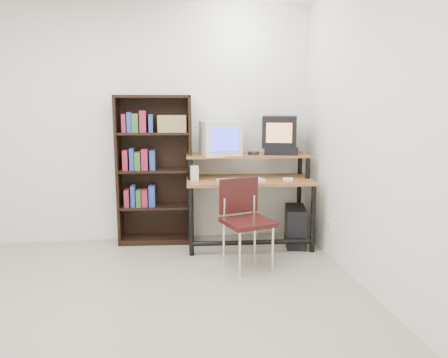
{
  "coord_description": "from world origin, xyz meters",
  "views": [
    {
      "loc": [
        0.37,
        -2.91,
        1.53
      ],
      "look_at": [
        0.91,
        1.1,
        0.82
      ],
      "focal_mm": 35.0,
      "sensor_mm": 36.0,
      "label": 1
    }
  ],
  "objects": [
    {
      "name": "floor",
      "position": [
        0.0,
        0.0,
        -0.01
      ],
      "size": [
        4.0,
        4.0,
        0.01
      ],
      "primitive_type": "cube",
      "color": "#A69E8A",
      "rests_on": "ground"
    },
    {
      "name": "back_wall",
      "position": [
        0.0,
        2.0,
        1.3
      ],
      "size": [
        4.0,
        0.01,
        2.6
      ],
      "primitive_type": "cube",
      "color": "white",
      "rests_on": "floor"
    },
    {
      "name": "right_wall",
      "position": [
        2.0,
        0.0,
        1.3
      ],
      "size": [
        0.01,
        4.0,
        2.6
      ],
      "primitive_type": "cube",
      "color": "white",
      "rests_on": "floor"
    },
    {
      "name": "computer_desk",
      "position": [
        1.25,
        1.62,
        0.7
      ],
      "size": [
        1.36,
        0.73,
        0.98
      ],
      "rotation": [
        0.0,
        0.0,
        -0.05
      ],
      "color": "brown",
      "rests_on": "floor"
    },
    {
      "name": "crt_monitor",
      "position": [
        0.96,
        1.74,
        1.16
      ],
      "size": [
        0.43,
        0.44,
        0.37
      ],
      "rotation": [
        0.0,
        0.0,
        0.11
      ],
      "color": "beige",
      "rests_on": "computer_desk"
    },
    {
      "name": "vcr",
      "position": [
        1.62,
        1.69,
        1.01
      ],
      "size": [
        0.41,
        0.34,
        0.08
      ],
      "primitive_type": "cube",
      "rotation": [
        0.0,
        0.0,
        -0.24
      ],
      "color": "black",
      "rests_on": "computer_desk"
    },
    {
      "name": "crt_tv",
      "position": [
        1.61,
        1.74,
        1.22
      ],
      "size": [
        0.45,
        0.44,
        0.34
      ],
      "rotation": [
        0.0,
        0.0,
        -0.29
      ],
      "color": "black",
      "rests_on": "vcr"
    },
    {
      "name": "cd_spindle",
      "position": [
        1.31,
        1.68,
        0.99
      ],
      "size": [
        0.14,
        0.14,
        0.05
      ],
      "primitive_type": "cylinder",
      "rotation": [
        0.0,
        0.0,
        0.21
      ],
      "color": "#26262B",
      "rests_on": "computer_desk"
    },
    {
      "name": "keyboard",
      "position": [
        1.14,
        1.46,
        0.74
      ],
      "size": [
        0.5,
        0.29,
        0.03
      ],
      "primitive_type": "cube",
      "rotation": [
        0.0,
        0.0,
        0.17
      ],
      "color": "beige",
      "rests_on": "computer_desk"
    },
    {
      "name": "mousepad",
      "position": [
        1.61,
        1.44,
        0.72
      ],
      "size": [
        0.22,
        0.18,
        0.01
      ],
      "primitive_type": "cube",
      "rotation": [
        0.0,
        0.0,
        -0.01
      ],
      "color": "black",
      "rests_on": "computer_desk"
    },
    {
      "name": "mouse",
      "position": [
        1.63,
        1.45,
        0.74
      ],
      "size": [
        0.11,
        0.08,
        0.03
      ],
      "primitive_type": "cube",
      "rotation": [
        0.0,
        0.0,
        -0.22
      ],
      "color": "white",
      "rests_on": "mousepad"
    },
    {
      "name": "desk_speaker",
      "position": [
        0.66,
        1.57,
        0.8
      ],
      "size": [
        0.09,
        0.09,
        0.17
      ],
      "primitive_type": "cube",
      "rotation": [
        0.0,
        0.0,
        0.14
      ],
      "color": "beige",
      "rests_on": "computer_desk"
    },
    {
      "name": "pc_tower",
      "position": [
        1.75,
        1.53,
        0.21
      ],
      "size": [
        0.29,
        0.48,
        0.42
      ],
      "primitive_type": "cube",
      "rotation": [
        0.0,
        0.0,
        -0.2
      ],
      "color": "black",
      "rests_on": "floor"
    },
    {
      "name": "school_chair",
      "position": [
        1.09,
        0.99,
        0.51
      ],
      "size": [
        0.52,
        0.52,
        0.83
      ],
      "rotation": [
        0.0,
        0.0,
        0.3
      ],
      "color": "black",
      "rests_on": "floor"
    },
    {
      "name": "bookshelf",
      "position": [
        0.25,
        1.85,
        0.84
      ],
      "size": [
        0.82,
        0.33,
        1.61
      ],
      "rotation": [
        0.0,
        0.0,
        -0.07
      ],
      "color": "black",
      "rests_on": "floor"
    },
    {
      "name": "wall_outlet",
      "position": [
        1.99,
        1.15,
        0.3
      ],
      "size": [
        0.02,
        0.08,
        0.12
      ],
      "primitive_type": "cube",
      "color": "beige",
      "rests_on": "right_wall"
    }
  ]
}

